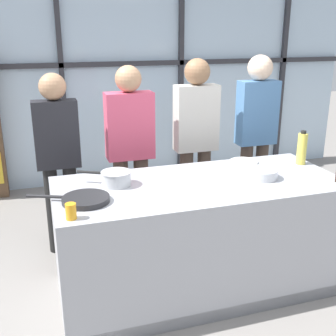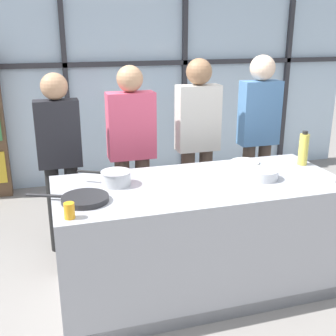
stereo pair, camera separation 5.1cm
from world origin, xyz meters
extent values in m
plane|color=gray|center=(0.00, 0.00, 0.00)|extent=(18.00, 18.00, 0.00)
cube|color=silver|center=(0.00, 2.70, 1.40)|extent=(6.40, 0.04, 2.80)
cube|color=#2D2D33|center=(0.00, 2.65, 1.54)|extent=(6.40, 0.06, 0.06)
cube|color=#2D2D33|center=(-0.77, 2.65, 1.40)|extent=(0.06, 0.06, 2.80)
cube|color=#2D2D33|center=(0.77, 2.65, 1.40)|extent=(0.06, 0.06, 2.80)
cube|color=#2D2D33|center=(2.30, 2.65, 1.40)|extent=(0.06, 0.06, 2.80)
cube|color=#A8AAB2|center=(0.00, 0.00, 0.44)|extent=(2.13, 0.92, 0.88)
cube|color=black|center=(-0.73, 0.00, 0.87)|extent=(0.52, 0.52, 0.01)
cube|color=black|center=(0.00, -0.45, 0.05)|extent=(2.09, 0.03, 0.10)
cylinder|color=#38383D|center=(-0.85, -0.12, 0.88)|extent=(0.13, 0.13, 0.01)
cylinder|color=#38383D|center=(-0.60, -0.12, 0.88)|extent=(0.13, 0.13, 0.01)
cylinder|color=#38383D|center=(-0.85, 0.12, 0.88)|extent=(0.13, 0.13, 0.01)
cylinder|color=#38383D|center=(-0.60, 0.12, 0.88)|extent=(0.13, 0.13, 0.01)
cylinder|color=black|center=(-0.88, 0.92, 0.40)|extent=(0.12, 0.12, 0.81)
cylinder|color=black|center=(-1.04, 0.92, 0.40)|extent=(0.12, 0.12, 0.81)
cube|color=#232328|center=(-0.96, 0.92, 1.10)|extent=(0.37, 0.17, 0.58)
sphere|color=tan|center=(-0.96, 0.92, 1.50)|extent=(0.23, 0.23, 0.23)
cylinder|color=#47382D|center=(-0.22, 0.92, 0.42)|extent=(0.14, 0.14, 0.83)
cylinder|color=#47382D|center=(-0.42, 0.92, 0.42)|extent=(0.14, 0.14, 0.83)
cube|color=#DB4C6B|center=(-0.32, 0.92, 1.13)|extent=(0.43, 0.19, 0.60)
sphere|color=tan|center=(-0.32, 0.92, 1.55)|extent=(0.23, 0.23, 0.23)
cylinder|color=#47382D|center=(0.41, 0.92, 0.43)|extent=(0.13, 0.13, 0.85)
cylinder|color=#47382D|center=(0.23, 0.92, 0.43)|extent=(0.13, 0.13, 0.85)
cube|color=beige|center=(0.32, 0.92, 1.16)|extent=(0.41, 0.18, 0.61)
sphere|color=#8C6647|center=(0.32, 0.92, 1.59)|extent=(0.24, 0.24, 0.24)
cylinder|color=#47382D|center=(1.05, 0.92, 0.43)|extent=(0.12, 0.12, 0.86)
cylinder|color=#47382D|center=(0.87, 0.92, 0.43)|extent=(0.12, 0.12, 0.86)
cube|color=#4C7AAD|center=(0.96, 0.92, 1.17)|extent=(0.39, 0.18, 0.62)
sphere|color=beige|center=(0.96, 0.92, 1.61)|extent=(0.24, 0.24, 0.24)
cylinder|color=#232326|center=(-0.85, -0.12, 0.90)|extent=(0.31, 0.31, 0.04)
cylinder|color=#B26B2D|center=(-0.85, -0.12, 0.91)|extent=(0.24, 0.24, 0.01)
cylinder|color=#232326|center=(-1.11, -0.01, 0.91)|extent=(0.24, 0.12, 0.02)
cylinder|color=silver|center=(-0.60, 0.12, 0.93)|extent=(0.21, 0.21, 0.10)
cylinder|color=silver|center=(-0.60, 0.12, 0.98)|extent=(0.22, 0.22, 0.01)
cylinder|color=black|center=(-0.78, 0.22, 0.97)|extent=(0.18, 0.11, 0.02)
cylinder|color=white|center=(0.53, 0.34, 0.89)|extent=(0.24, 0.24, 0.01)
cylinder|color=silver|center=(0.48, -0.06, 0.92)|extent=(0.23, 0.23, 0.07)
cylinder|color=#4C4C51|center=(0.48, -0.06, 0.95)|extent=(0.19, 0.19, 0.01)
cylinder|color=#E0CC4C|center=(0.97, 0.16, 1.01)|extent=(0.08, 0.08, 0.26)
cylinder|color=black|center=(0.97, 0.16, 1.15)|extent=(0.04, 0.04, 0.02)
cylinder|color=orange|center=(-0.97, -0.36, 0.93)|extent=(0.06, 0.06, 0.10)
camera|label=1|loc=(-1.11, -2.71, 1.95)|focal=45.00mm
camera|label=2|loc=(-1.06, -2.72, 1.95)|focal=45.00mm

